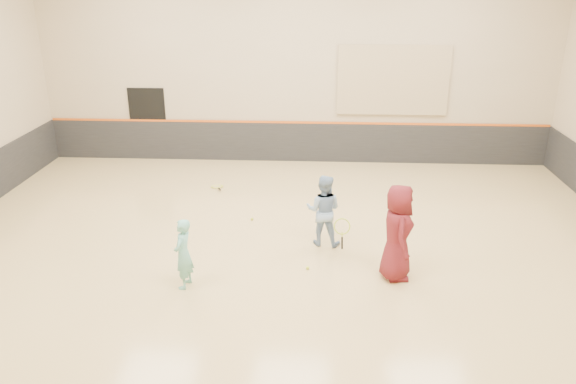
# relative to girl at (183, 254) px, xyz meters

# --- Properties ---
(room) EXTENTS (15.04, 12.04, 6.22)m
(room) POSITION_rel_girl_xyz_m (1.73, 1.53, 0.15)
(room) COLOR tan
(room) RESTS_ON ground
(wainscot_back) EXTENTS (14.90, 0.04, 1.20)m
(wainscot_back) POSITION_rel_girl_xyz_m (1.73, 7.50, -0.07)
(wainscot_back) COLOR #232326
(wainscot_back) RESTS_ON floor
(accent_stripe) EXTENTS (14.90, 0.03, 0.06)m
(accent_stripe) POSITION_rel_girl_xyz_m (1.73, 7.49, 0.55)
(accent_stripe) COLOR #D85914
(accent_stripe) RESTS_ON wall_back
(acoustic_panel) EXTENTS (3.20, 0.08, 2.00)m
(acoustic_panel) POSITION_rel_girl_xyz_m (4.53, 7.48, 1.83)
(acoustic_panel) COLOR tan
(acoustic_panel) RESTS_ON wall_back
(doorway) EXTENTS (1.10, 0.05, 2.20)m
(doorway) POSITION_rel_girl_xyz_m (-2.77, 7.51, 0.43)
(doorway) COLOR black
(doorway) RESTS_ON floor
(girl) EXTENTS (0.40, 0.54, 1.34)m
(girl) POSITION_rel_girl_xyz_m (0.00, 0.00, 0.00)
(girl) COLOR #6BBBB1
(girl) RESTS_ON floor
(instructor) EXTENTS (0.84, 0.71, 1.54)m
(instructor) POSITION_rel_girl_xyz_m (2.53, 1.89, 0.10)
(instructor) COLOR #82A2C9
(instructor) RESTS_ON floor
(young_man) EXTENTS (0.64, 0.94, 1.85)m
(young_man) POSITION_rel_girl_xyz_m (3.88, 0.56, 0.26)
(young_man) COLOR maroon
(young_man) RESTS_ON floor
(held_racket) EXTENTS (0.36, 0.36, 0.71)m
(held_racket) POSITION_rel_girl_xyz_m (2.91, 1.60, -0.12)
(held_racket) COLOR #B6D22E
(held_racket) RESTS_ON instructor
(spare_racket) EXTENTS (0.75, 0.75, 0.14)m
(spare_racket) POSITION_rel_girl_xyz_m (-0.30, 5.13, -0.60)
(spare_racket) COLOR #C8D32E
(spare_racket) RESTS_ON floor
(ball_under_racket) EXTENTS (0.07, 0.07, 0.07)m
(ball_under_racket) POSITION_rel_girl_xyz_m (2.23, 0.74, -0.63)
(ball_under_racket) COLOR #D0E335
(ball_under_racket) RESTS_ON floor
(ball_in_hand) EXTENTS (0.07, 0.07, 0.07)m
(ball_in_hand) POSITION_rel_girl_xyz_m (4.00, 0.46, 0.53)
(ball_in_hand) COLOR #CDDD33
(ball_in_hand) RESTS_ON young_man
(ball_beside_spare) EXTENTS (0.07, 0.07, 0.07)m
(ball_beside_spare) POSITION_rel_girl_xyz_m (0.89, 3.00, -0.63)
(ball_beside_spare) COLOR gold
(ball_beside_spare) RESTS_ON floor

